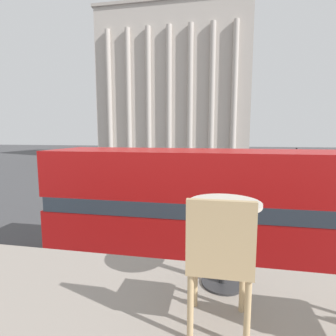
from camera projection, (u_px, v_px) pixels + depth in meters
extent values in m
cylinder|color=black|center=(116.00, 237.00, 10.51)|extent=(0.97, 0.22, 0.97)
cylinder|color=black|center=(84.00, 268.00, 8.04)|extent=(0.97, 0.22, 0.97)
cube|color=#B71414|center=(227.00, 236.00, 8.37)|extent=(11.39, 2.54, 1.73)
cube|color=#2D3842|center=(228.00, 202.00, 8.23)|extent=(11.16, 2.56, 0.45)
cube|color=#B71414|center=(229.00, 173.00, 8.11)|extent=(11.39, 2.54, 1.41)
cylinder|color=#2D2D30|center=(222.00, 283.00, 2.26)|extent=(0.36, 0.36, 0.02)
cylinder|color=#2D2D30|center=(224.00, 244.00, 2.22)|extent=(0.07, 0.07, 0.68)
cylinder|color=beige|center=(225.00, 203.00, 2.17)|extent=(0.60, 0.60, 0.03)
cylinder|color=tan|center=(195.00, 278.00, 1.95)|extent=(0.04, 0.04, 0.44)
cylinder|color=tan|center=(242.00, 283.00, 1.89)|extent=(0.04, 0.04, 0.44)
cylinder|color=tan|center=(190.00, 307.00, 1.62)|extent=(0.04, 0.04, 0.44)
cylinder|color=tan|center=(247.00, 314.00, 1.56)|extent=(0.04, 0.04, 0.44)
cube|color=tan|center=(219.00, 259.00, 1.72)|extent=(0.40, 0.40, 0.05)
cube|color=tan|center=(220.00, 236.00, 1.52)|extent=(0.40, 0.04, 0.42)
cube|color=#BCB2A8|center=(176.00, 91.00, 50.61)|extent=(26.31, 14.62, 25.94)
cube|color=#ADA399|center=(177.00, 18.00, 48.93)|extent=(26.91, 15.22, 0.50)
cylinder|color=#BCB2A8|center=(109.00, 97.00, 45.25)|extent=(0.90, 0.90, 22.05)
cylinder|color=#BCB2A8|center=(129.00, 96.00, 44.60)|extent=(0.90, 0.90, 22.05)
cylinder|color=#BCB2A8|center=(148.00, 96.00, 43.94)|extent=(0.90, 0.90, 22.05)
cylinder|color=#BCB2A8|center=(169.00, 95.00, 43.29)|extent=(0.90, 0.90, 22.05)
cylinder|color=#BCB2A8|center=(190.00, 95.00, 42.64)|extent=(0.90, 0.90, 22.05)
cylinder|color=#BCB2A8|center=(212.00, 94.00, 41.99)|extent=(0.90, 0.90, 22.05)
cylinder|color=#BCB2A8|center=(234.00, 93.00, 41.34)|extent=(0.90, 0.90, 22.05)
cylinder|color=black|center=(135.00, 185.00, 14.70)|extent=(0.12, 0.12, 3.53)
cube|color=black|center=(138.00, 161.00, 14.50)|extent=(0.20, 0.24, 0.70)
sphere|color=green|center=(139.00, 159.00, 14.46)|extent=(0.14, 0.14, 0.14)
cylinder|color=black|center=(295.00, 173.00, 18.83)|extent=(0.12, 0.12, 3.61)
cube|color=black|center=(299.00, 154.00, 18.63)|extent=(0.20, 0.24, 0.70)
sphere|color=gold|center=(301.00, 152.00, 18.59)|extent=(0.14, 0.14, 0.14)
cylinder|color=black|center=(293.00, 172.00, 29.85)|extent=(0.60, 0.18, 0.60)
cylinder|color=black|center=(297.00, 174.00, 28.14)|extent=(0.60, 0.18, 0.60)
cylinder|color=black|center=(267.00, 171.00, 30.37)|extent=(0.60, 0.18, 0.60)
cylinder|color=black|center=(270.00, 174.00, 28.66)|extent=(0.60, 0.18, 0.60)
cube|color=silver|center=(282.00, 170.00, 29.22)|extent=(4.20, 1.75, 0.55)
cube|color=#2D3842|center=(280.00, 166.00, 29.19)|extent=(1.89, 1.61, 0.50)
cylinder|color=#282B33|center=(243.00, 180.00, 24.39)|extent=(0.14, 0.14, 0.79)
cylinder|color=#282B33|center=(245.00, 180.00, 24.35)|extent=(0.14, 0.14, 0.79)
cylinder|color=slate|center=(244.00, 172.00, 24.28)|extent=(0.32, 0.32, 0.62)
sphere|color=tan|center=(244.00, 168.00, 24.23)|extent=(0.21, 0.21, 0.21)
cylinder|color=#282B33|center=(232.00, 180.00, 24.30)|extent=(0.14, 0.14, 0.81)
cylinder|color=#282B33|center=(234.00, 180.00, 24.27)|extent=(0.14, 0.14, 0.81)
cylinder|color=yellow|center=(234.00, 172.00, 24.19)|extent=(0.32, 0.32, 0.64)
sphere|color=tan|center=(234.00, 167.00, 24.14)|extent=(0.22, 0.22, 0.22)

